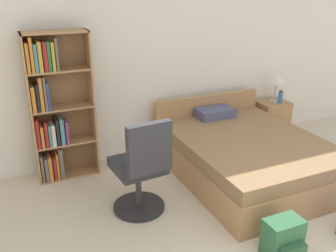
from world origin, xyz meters
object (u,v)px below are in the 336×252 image
office_chair (142,170)px  backpack_green (283,239)px  bed (244,154)px  nightstand (271,119)px  water_bottle (280,97)px  table_lamp (277,79)px  bookshelf (54,109)px

office_chair → backpack_green: (0.89, -1.10, -0.33)m
bed → nightstand: 1.38m
water_bottle → nightstand: bearing=116.4°
bed → table_lamp: table_lamp is taller
bookshelf → bed: bookshelf is taller
bookshelf → backpack_green: bookshelf is taller
bed → nightstand: bed is taller
office_chair → backpack_green: size_ratio=3.04×
bed → water_bottle: bed is taller
nightstand → backpack_green: 2.75m
backpack_green → table_lamp: bearing=53.4°
bookshelf → water_bottle: 3.21m
bookshelf → bed: 2.32m
nightstand → table_lamp: (0.01, -0.02, 0.63)m
backpack_green → bookshelf: bearing=124.4°
bookshelf → nightstand: bearing=-0.3°
office_chair → backpack_green: 1.45m
office_chair → backpack_green: office_chair is taller
bed → office_chair: (-1.43, -0.27, 0.23)m
water_bottle → backpack_green: 2.74m
nightstand → backpack_green: nightstand is taller
backpack_green → office_chair: bearing=129.0°
backpack_green → bed: bearing=68.5°
bookshelf → nightstand: (3.15, -0.02, -0.59)m
bed → office_chair: size_ratio=1.94×
bookshelf → table_lamp: (3.16, -0.04, 0.04)m
bed → water_bottle: size_ratio=10.84×
table_lamp → bed: bearing=-142.8°
bookshelf → table_lamp: size_ratio=3.95×
bed → backpack_green: (-0.54, -1.37, -0.10)m
bed → water_bottle: 1.41m
office_chair → nightstand: bearing=24.0°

